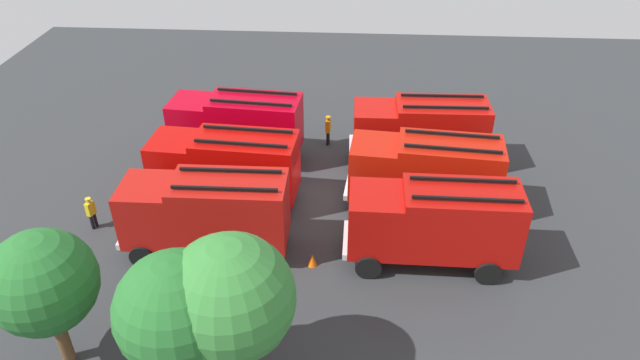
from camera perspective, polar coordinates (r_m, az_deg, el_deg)
name	(u,v)px	position (r m, az deg, el deg)	size (l,w,h in m)	color
ground_plane	(320,203)	(28.65, 0.00, -2.34)	(50.90, 50.90, 0.00)	#2D3033
fire_truck_0	(420,129)	(31.17, 9.91, 4.96)	(7.24, 2.85, 3.88)	#B40E09
fire_truck_1	(237,124)	(31.59, -8.23, 5.52)	(7.38, 3.26, 3.88)	#B90216
fire_truck_2	(425,170)	(27.65, 10.41, 0.96)	(7.40, 3.30, 3.88)	#B81608
fire_truck_3	(225,165)	(27.95, -9.36, 1.46)	(7.36, 3.17, 3.88)	#B90905
fire_truck_4	(434,221)	(24.40, 11.24, -4.03)	(7.22, 2.81, 3.88)	#AD0D09
fire_truck_5	(206,211)	(24.98, -11.19, -3.05)	(7.22, 2.80, 3.88)	#AF130E
firefighter_0	(442,167)	(30.26, 11.99, 1.23)	(0.48, 0.46, 1.76)	black
firefighter_1	(91,211)	(28.59, -21.73, -2.91)	(0.37, 0.48, 1.65)	black
firefighter_2	(328,129)	(33.19, 0.80, 5.10)	(0.29, 0.45, 1.80)	black
tree_0	(230,298)	(17.87, -8.92, -11.51)	(4.04, 4.04, 6.27)	brown
tree_1	(177,312)	(18.14, -13.95, -12.54)	(3.81, 3.81, 5.90)	brown
tree_2	(43,283)	(20.91, -25.77, -9.14)	(3.56, 3.56, 5.51)	brown
traffic_cone_0	(312,260)	(24.89, -0.78, -7.91)	(0.41, 0.41, 0.59)	#F2600C
traffic_cone_1	(230,299)	(23.45, -8.95, -11.57)	(0.43, 0.43, 0.62)	#F2600C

